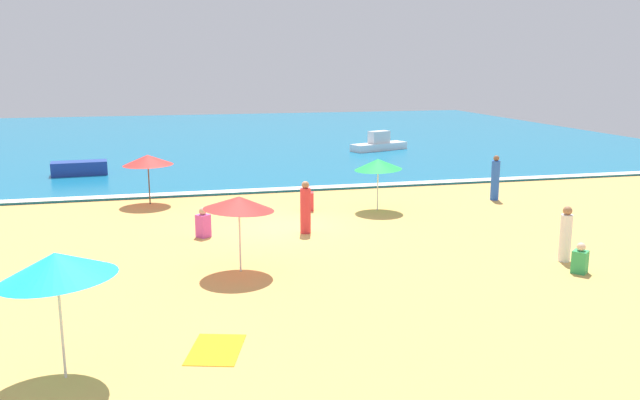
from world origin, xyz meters
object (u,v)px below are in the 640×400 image
(beachgoer_0, at_px, (580,260))
(beachgoer_4, at_px, (203,224))
(beach_umbrella_5, at_px, (148,160))
(small_boat_0, at_px, (79,168))
(beachgoer_5, at_px, (495,179))
(beach_umbrella_6, at_px, (56,266))
(beachgoer_3, at_px, (566,235))
(small_boat_1, at_px, (379,144))
(beach_umbrella_4, at_px, (239,203))
(beachgoer_6, at_px, (308,200))
(beachgoer_2, at_px, (305,209))
(beach_umbrella_0, at_px, (378,164))

(beachgoer_0, height_order, beachgoer_4, beachgoer_4)
(beach_umbrella_5, relative_size, small_boat_0, 0.75)
(beach_umbrella_5, height_order, beachgoer_5, beach_umbrella_5)
(beach_umbrella_6, bearing_deg, small_boat_0, 95.34)
(beachgoer_3, distance_m, small_boat_1, 23.60)
(beachgoer_3, bearing_deg, small_boat_1, 83.92)
(beach_umbrella_4, relative_size, beachgoer_4, 2.21)
(beach_umbrella_6, relative_size, beachgoer_6, 2.89)
(beachgoer_6, relative_size, small_boat_1, 0.23)
(beach_umbrella_4, distance_m, beachgoer_2, 4.51)
(beachgoer_2, bearing_deg, beach_umbrella_6, -125.64)
(beach_umbrella_4, bearing_deg, small_boat_0, 109.17)
(beach_umbrella_0, height_order, beachgoer_4, beach_umbrella_0)
(beach_umbrella_4, xyz_separation_m, beachgoer_5, (11.25, 6.91, -1.01))
(beach_umbrella_5, distance_m, beach_umbrella_6, 14.84)
(small_boat_0, bearing_deg, beach_umbrella_6, -84.66)
(small_boat_0, bearing_deg, beachgoer_6, -47.16)
(beachgoer_2, xyz_separation_m, beachgoer_6, (0.83, 3.30, -0.44))
(beachgoer_0, bearing_deg, beachgoer_4, 147.17)
(beach_umbrella_6, height_order, small_boat_0, beach_umbrella_6)
(beach_umbrella_6, xyz_separation_m, beachgoer_5, (15.03, 12.23, -1.21))
(beach_umbrella_0, bearing_deg, beachgoer_3, -68.10)
(beachgoer_0, bearing_deg, beach_umbrella_6, -166.42)
(beach_umbrella_4, height_order, beachgoer_5, beach_umbrella_4)
(beachgoer_6, bearing_deg, beach_umbrella_0, -13.29)
(beachgoer_2, bearing_deg, beachgoer_5, 21.18)
(beach_umbrella_0, relative_size, beachgoer_6, 2.27)
(beachgoer_0, relative_size, beachgoer_2, 0.48)
(beach_umbrella_6, xyz_separation_m, small_boat_1, (15.28, 27.53, -1.60))
(beachgoer_4, distance_m, beachgoer_5, 12.37)
(beach_umbrella_6, relative_size, beachgoer_4, 2.68)
(beach_umbrella_5, bearing_deg, beach_umbrella_0, -20.89)
(beach_umbrella_0, height_order, beach_umbrella_5, beach_umbrella_0)
(beachgoer_3, bearing_deg, beach_umbrella_0, 111.90)
(beachgoer_5, bearing_deg, beach_umbrella_0, -172.75)
(beachgoer_3, bearing_deg, beach_umbrella_4, 172.02)
(beach_umbrella_6, distance_m, beachgoer_3, 13.47)
(beachgoer_5, xyz_separation_m, small_boat_1, (0.24, 15.30, -0.39))
(beachgoer_3, bearing_deg, small_boat_0, 129.38)
(beachgoer_0, bearing_deg, small_boat_0, 127.40)
(beachgoer_3, bearing_deg, beach_umbrella_5, 136.88)
(small_boat_1, bearing_deg, beachgoer_3, -96.08)
(beach_umbrella_6, relative_size, small_boat_0, 0.97)
(beach_umbrella_0, relative_size, small_boat_0, 0.76)
(beachgoer_4, bearing_deg, beachgoer_2, -4.94)
(beachgoer_0, bearing_deg, beach_umbrella_5, 133.67)
(beach_umbrella_6, height_order, beachgoer_6, beach_umbrella_6)
(beachgoer_6, bearing_deg, beach_umbrella_5, 155.98)
(beach_umbrella_0, relative_size, beach_umbrella_4, 0.95)
(beach_umbrella_6, height_order, small_boat_1, beach_umbrella_6)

